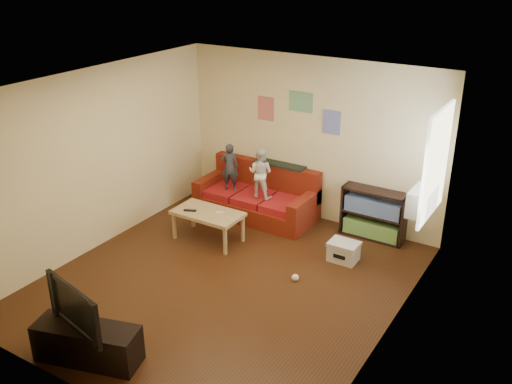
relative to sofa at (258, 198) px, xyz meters
The scene contains 17 objects.
room_shell 2.44m from the sofa, 70.26° to the right, with size 4.52×5.02×2.72m.
sofa is the anchor object (origin of this frame).
child_a 0.72m from the sofa, 159.53° to the right, with size 0.30×0.20×0.82m, color #2E343F.
child_b 0.60m from the sofa, 48.77° to the right, with size 0.41×0.32×0.85m, color silver.
coffee_table 1.21m from the sofa, 98.35° to the right, with size 1.07×0.59×0.48m.
remote 1.40m from the sofa, 107.93° to the right, with size 0.19×0.05×0.02m, color black.
game_controller 1.16m from the sofa, 88.78° to the right, with size 0.13×0.04×0.03m, color silver.
bookshelf 1.98m from the sofa, ahead, with size 1.01×0.30×0.81m.
window 3.28m from the sofa, ahead, with size 0.04×1.08×1.48m, color white.
ac_unit 2.98m from the sofa, ahead, with size 0.28×0.55×0.35m, color #B7B2A3.
artwork_left 1.52m from the sofa, 104.53° to the left, with size 0.30×0.01×0.40m, color #D87266.
artwork_center 1.79m from the sofa, 37.51° to the left, with size 0.42×0.01×0.32m, color #72B27F.
artwork_right 1.83m from the sofa, 20.86° to the left, with size 0.30×0.01×0.38m, color #727FCC.
file_box 2.00m from the sofa, 19.90° to the right, with size 0.43×0.33×0.30m.
tv_stand 4.20m from the sofa, 85.09° to the right, with size 1.18×0.39×0.44m, color black.
television 4.22m from the sofa, 85.09° to the right, with size 0.98×0.13×0.56m, color black.
tissue 2.19m from the sofa, 44.96° to the right, with size 0.10×0.10×0.10m, color white.
Camera 1 is at (3.87, -5.47, 4.24)m, focal length 40.00 mm.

